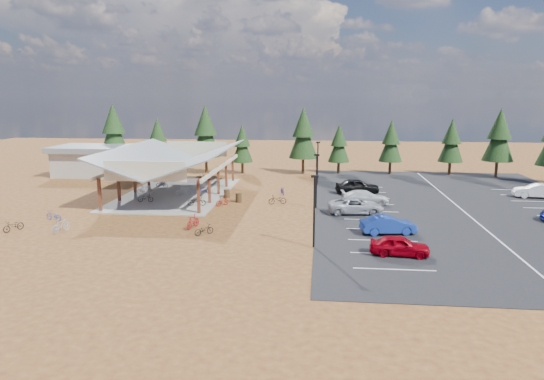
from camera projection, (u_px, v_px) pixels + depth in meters
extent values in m
plane|color=#592D17|center=(261.00, 212.00, 44.27)|extent=(140.00, 140.00, 0.00)
cube|color=black|center=(461.00, 209.00, 45.34)|extent=(27.00, 44.00, 0.04)
cube|color=gray|center=(177.00, 194.00, 52.09)|extent=(10.60, 18.60, 0.10)
cube|color=#562218|center=(100.00, 194.00, 44.05)|extent=(0.25, 0.25, 3.00)
cube|color=#562218|center=(119.00, 186.00, 48.15)|extent=(0.25, 0.25, 3.00)
cube|color=#562218|center=(135.00, 179.00, 52.25)|extent=(0.25, 0.25, 3.00)
cube|color=#562218|center=(148.00, 173.00, 56.35)|extent=(0.25, 0.25, 3.00)
cube|color=#562218|center=(160.00, 167.00, 60.45)|extent=(0.25, 0.25, 3.00)
cube|color=#562218|center=(199.00, 197.00, 43.13)|extent=(0.25, 0.25, 3.00)
cube|color=#562218|center=(209.00, 188.00, 47.23)|extent=(0.25, 0.25, 3.00)
cube|color=#562218|center=(218.00, 180.00, 51.33)|extent=(0.25, 0.25, 3.00)
cube|color=#562218|center=(226.00, 174.00, 55.43)|extent=(0.25, 0.25, 3.00)
cube|color=#562218|center=(233.00, 168.00, 59.52)|extent=(0.25, 0.25, 3.00)
cube|color=beige|center=(130.00, 165.00, 52.00)|extent=(0.22, 18.00, 0.35)
cube|color=beige|center=(222.00, 166.00, 51.00)|extent=(0.22, 18.00, 0.35)
cube|color=slate|center=(149.00, 157.00, 51.61)|extent=(5.85, 19.40, 2.13)
cube|color=slate|center=(202.00, 158.00, 51.03)|extent=(5.85, 19.40, 2.13)
cube|color=beige|center=(145.00, 171.00, 42.56)|extent=(7.50, 0.15, 1.80)
cube|color=beige|center=(197.00, 149.00, 60.12)|extent=(7.50, 0.15, 1.80)
cube|color=#ADA593|center=(98.00, 163.00, 63.92)|extent=(10.00, 6.00, 3.20)
cube|color=slate|center=(96.00, 149.00, 63.55)|extent=(11.00, 7.00, 0.70)
cylinder|color=black|center=(314.00, 213.00, 33.52)|extent=(0.14, 0.14, 5.00)
cube|color=black|center=(315.00, 176.00, 33.03)|extent=(0.50, 0.25, 0.18)
cylinder|color=black|center=(316.00, 182.00, 45.23)|extent=(0.14, 0.14, 5.00)
cube|color=black|center=(317.00, 155.00, 44.74)|extent=(0.50, 0.25, 0.18)
cylinder|color=black|center=(318.00, 164.00, 56.94)|extent=(0.14, 0.14, 5.00)
cube|color=black|center=(318.00, 142.00, 56.45)|extent=(0.50, 0.25, 0.18)
cylinder|color=#412C17|center=(239.00, 198.00, 48.08)|extent=(0.60, 0.60, 0.90)
cylinder|color=#412C17|center=(227.00, 194.00, 50.13)|extent=(0.60, 0.60, 0.90)
cylinder|color=#382314|center=(116.00, 162.00, 68.00)|extent=(0.36, 0.36, 2.28)
cone|color=black|center=(114.00, 135.00, 67.25)|extent=(4.02, 4.02, 5.48)
cone|color=black|center=(113.00, 118.00, 66.80)|extent=(3.11, 3.11, 4.11)
cylinder|color=#382314|center=(159.00, 164.00, 68.00)|extent=(0.36, 0.36, 1.79)
cone|color=black|center=(158.00, 143.00, 67.41)|extent=(3.16, 3.16, 4.31)
cone|color=black|center=(157.00, 130.00, 67.06)|extent=(2.44, 2.44, 3.23)
cylinder|color=#382314|center=(206.00, 165.00, 65.98)|extent=(0.36, 0.36, 2.24)
cone|color=black|center=(206.00, 137.00, 65.25)|extent=(3.94, 3.94, 5.37)
cone|color=black|center=(205.00, 120.00, 64.81)|extent=(3.04, 3.04, 4.03)
cylinder|color=#382314|center=(243.00, 168.00, 65.50)|extent=(0.36, 0.36, 1.61)
cone|color=black|center=(242.00, 148.00, 64.97)|extent=(2.83, 2.83, 3.86)
cone|color=black|center=(242.00, 136.00, 64.65)|extent=(2.19, 2.19, 2.89)
cylinder|color=#382314|center=(303.00, 166.00, 65.23)|extent=(0.36, 0.36, 2.18)
cone|color=black|center=(303.00, 138.00, 64.51)|extent=(3.84, 3.84, 5.23)
cone|color=black|center=(304.00, 122.00, 64.09)|extent=(2.96, 2.96, 3.92)
cylinder|color=#382314|center=(338.00, 168.00, 65.27)|extent=(0.36, 0.36, 1.65)
cone|color=black|center=(339.00, 147.00, 64.73)|extent=(2.90, 2.90, 3.95)
cone|color=black|center=(339.00, 135.00, 64.41)|extent=(2.24, 2.24, 2.96)
cylinder|color=#382314|center=(390.00, 168.00, 64.84)|extent=(0.36, 0.36, 1.77)
cone|color=black|center=(391.00, 145.00, 64.25)|extent=(3.12, 3.12, 4.25)
cone|color=black|center=(391.00, 132.00, 63.91)|extent=(2.41, 2.41, 3.19)
cylinder|color=#382314|center=(449.00, 168.00, 64.13)|extent=(0.36, 0.36, 1.82)
cone|color=black|center=(451.00, 145.00, 63.53)|extent=(3.21, 3.21, 4.38)
cone|color=black|center=(452.00, 131.00, 63.17)|extent=(2.48, 2.48, 3.28)
cylinder|color=#382314|center=(496.00, 169.00, 62.37)|extent=(0.36, 0.36, 2.17)
cone|color=black|center=(499.00, 141.00, 61.65)|extent=(3.81, 3.81, 5.20)
cone|color=black|center=(500.00, 123.00, 61.23)|extent=(2.94, 2.94, 3.90)
imported|color=black|center=(145.00, 198.00, 47.78)|extent=(1.58, 0.59, 0.82)
imported|color=gray|center=(145.00, 190.00, 51.24)|extent=(1.67, 0.48, 1.00)
imported|color=navy|center=(162.00, 184.00, 55.07)|extent=(1.61, 0.89, 0.80)
imported|color=maroon|center=(179.00, 177.00, 59.61)|extent=(1.58, 0.85, 0.91)
imported|color=black|center=(197.00, 201.00, 46.19)|extent=(1.78, 0.76, 0.91)
imported|color=#9DA1A6|center=(184.00, 191.00, 50.46)|extent=(1.82, 0.93, 1.06)
imported|color=navy|center=(204.00, 190.00, 51.75)|extent=(1.58, 0.64, 0.81)
imported|color=maroon|center=(205.00, 178.00, 58.73)|extent=(1.68, 0.95, 0.97)
imported|color=black|center=(14.00, 226.00, 37.90)|extent=(1.22, 1.81, 0.90)
imported|color=#999BA1|center=(61.00, 226.00, 37.64)|extent=(1.02, 1.81, 1.05)
imported|color=#253CA0|center=(54.00, 215.00, 41.16)|extent=(1.74, 1.04, 0.86)
imported|color=maroon|center=(193.00, 222.00, 38.76)|extent=(1.01, 1.90, 1.10)
imported|color=black|center=(204.00, 230.00, 36.91)|extent=(1.56, 1.48, 0.84)
imported|color=navy|center=(282.00, 191.00, 51.78)|extent=(0.99, 1.72, 0.85)
imported|color=maroon|center=(222.00, 201.00, 46.51)|extent=(1.32, 1.50, 0.94)
imported|color=black|center=(278.00, 200.00, 47.26)|extent=(1.87, 1.14, 0.93)
imported|color=#94000D|center=(399.00, 245.00, 32.11)|extent=(4.01, 1.88, 1.33)
imported|color=navy|center=(388.00, 225.00, 37.07)|extent=(4.41, 2.22, 1.39)
imported|color=#A5A8AD|center=(356.00, 206.00, 43.41)|extent=(5.19, 2.81, 1.38)
imported|color=silver|center=(365.00, 197.00, 47.12)|extent=(4.77, 2.29, 1.34)
imported|color=black|center=(357.00, 186.00, 52.19)|extent=(4.91, 2.63, 1.59)
imported|color=white|center=(536.00, 191.00, 49.97)|extent=(4.60, 2.14, 1.46)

